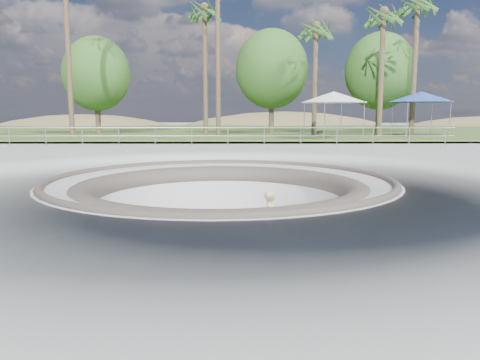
{
  "coord_description": "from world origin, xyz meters",
  "views": [
    {
      "loc": [
        0.48,
        -13.76,
        1.97
      ],
      "look_at": [
        0.58,
        0.66,
        -0.1
      ],
      "focal_mm": 35.0,
      "sensor_mm": 36.0,
      "label": 1
    }
  ],
  "objects": [
    {
      "name": "bushy_tree_left",
      "position": [
        -11.08,
        25.58,
        5.14
      ],
      "size": [
        5.55,
        5.05,
        8.01
      ],
      "color": "brown",
      "rests_on": "ground"
    },
    {
      "name": "palm_b",
      "position": [
        -1.99,
        23.64,
        9.41
      ],
      "size": [
        2.6,
        2.6,
        10.65
      ],
      "color": "brown",
      "rests_on": "ground"
    },
    {
      "name": "distant_hills",
      "position": [
        3.78,
        57.17,
        -7.02
      ],
      "size": [
        103.2,
        45.0,
        28.6
      ],
      "color": "brown",
      "rests_on": "ground"
    },
    {
      "name": "safety_railing",
      "position": [
        0.0,
        12.0,
        0.69
      ],
      "size": [
        25.0,
        0.06,
        1.03
      ],
      "color": "#95989E",
      "rests_on": "ground"
    },
    {
      "name": "bushy_tree_right",
      "position": [
        12.32,
        25.51,
        5.36
      ],
      "size": [
        5.8,
        5.27,
        8.37
      ],
      "color": "brown",
      "rests_on": "ground"
    },
    {
      "name": "grass_strip",
      "position": [
        0.0,
        34.0,
        0.22
      ],
      "size": [
        180.0,
        36.0,
        0.12
      ],
      "color": "#3C5421",
      "rests_on": "ground"
    },
    {
      "name": "palm_d",
      "position": [
        6.35,
        21.95,
        7.86
      ],
      "size": [
        2.6,
        2.6,
        8.97
      ],
      "color": "brown",
      "rests_on": "ground"
    },
    {
      "name": "skater",
      "position": [
        1.44,
        -0.92,
        -0.99
      ],
      "size": [
        0.49,
        0.65,
        1.63
      ],
      "primitive_type": "imported",
      "rotation": [
        0.0,
        0.0,
        1.4
      ],
      "color": "#D3BC88",
      "rests_on": "skateboard"
    },
    {
      "name": "canopy_white",
      "position": [
        7.0,
        18.0,
        3.01
      ],
      "size": [
        5.87,
        5.87,
        3.12
      ],
      "color": "#95989E",
      "rests_on": "ground"
    },
    {
      "name": "palm_e",
      "position": [
        10.61,
        19.59,
        8.35
      ],
      "size": [
        2.6,
        2.6,
        9.5
      ],
      "color": "brown",
      "rests_on": "ground"
    },
    {
      "name": "skate_bowl",
      "position": [
        0.0,
        0.0,
        -1.83
      ],
      "size": [
        14.0,
        14.0,
        4.1
      ],
      "color": "#B0AFAB",
      "rests_on": "ground"
    },
    {
      "name": "palm_f",
      "position": [
        13.24,
        20.44,
        9.21
      ],
      "size": [
        2.6,
        2.6,
        10.43
      ],
      "color": "brown",
      "rests_on": "ground"
    },
    {
      "name": "ground",
      "position": [
        0.0,
        0.0,
        0.0
      ],
      "size": [
        180.0,
        180.0,
        0.0
      ],
      "primitive_type": "plane",
      "color": "#B0AFAB",
      "rests_on": "ground"
    },
    {
      "name": "bushy_tree_mid",
      "position": [
        3.42,
        26.29,
        5.59
      ],
      "size": [
        6.06,
        5.51,
        8.74
      ],
      "color": "brown",
      "rests_on": "ground"
    },
    {
      "name": "skateboard",
      "position": [
        1.44,
        -0.92,
        -1.82
      ],
      "size": [
        0.93,
        0.32,
        0.1
      ],
      "color": "olive",
      "rests_on": "ground"
    },
    {
      "name": "canopy_blue",
      "position": [
        13.78,
        20.34,
        3.11
      ],
      "size": [
        6.39,
        6.39,
        3.23
      ],
      "color": "#95989E",
      "rests_on": "ground"
    }
  ]
}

